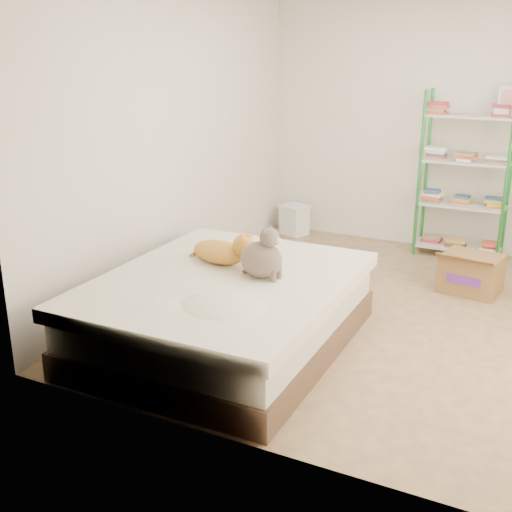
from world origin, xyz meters
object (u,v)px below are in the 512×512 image
Objects in this scene: bed at (226,311)px; grey_cat at (261,252)px; cardboard_box at (471,273)px; white_bin at (294,219)px; shelf_unit at (465,181)px; orange_cat at (219,249)px.

grey_cat is at bearing 26.94° from bed.
white_bin is (-2.15, 0.98, 0.00)m from cardboard_box.
cardboard_box is at bearing -74.25° from shelf_unit.
grey_cat is 1.03× the size of white_bin.
orange_cat is at bearing -79.18° from white_bin.
orange_cat is 0.31× the size of shelf_unit.
shelf_unit is at bearing 71.81° from orange_cat.
orange_cat is 2.73m from white_bin.
bed is at bearing 119.97° from grey_cat.
grey_cat is at bearing -9.36° from orange_cat.
bed is 5.59× the size of white_bin.
bed is 1.21× the size of shelf_unit.
grey_cat is at bearing -71.42° from white_bin.
bed is at bearing -44.00° from orange_cat.
orange_cat is at bearing 74.27° from grey_cat.
orange_cat reaches higher than bed.
grey_cat is 0.70× the size of cardboard_box.
orange_cat is 3.00m from shelf_unit.
cardboard_box is (1.64, 1.66, -0.47)m from orange_cat.
orange_cat is 0.46m from grey_cat.
bed is at bearing -76.38° from white_bin.
cardboard_box is (1.45, 1.92, -0.09)m from bed.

